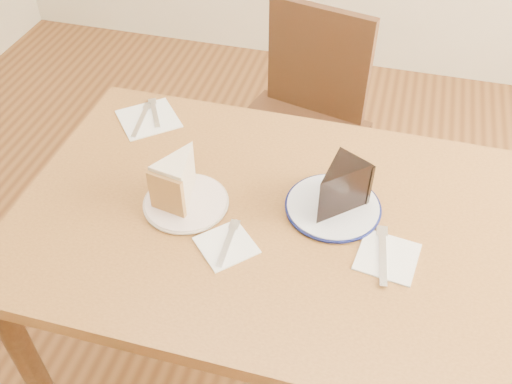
% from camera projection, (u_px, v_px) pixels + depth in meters
% --- Properties ---
extents(ground, '(4.00, 4.00, 0.00)m').
position_uv_depth(ground, '(266.00, 375.00, 1.86)').
color(ground, '#492A13').
rests_on(ground, ground).
extents(table, '(1.20, 0.80, 0.75)m').
position_uv_depth(table, '(270.00, 243.00, 1.41)').
color(table, brown).
rests_on(table, ground).
extents(chair_far, '(0.53, 0.53, 0.89)m').
position_uv_depth(chair_far, '(298.00, 128.00, 2.00)').
color(chair_far, black).
rests_on(chair_far, ground).
extents(plate_cream, '(0.20, 0.20, 0.01)m').
position_uv_depth(plate_cream, '(186.00, 203.00, 1.36)').
color(plate_cream, silver).
rests_on(plate_cream, table).
extents(plate_navy, '(0.22, 0.22, 0.01)m').
position_uv_depth(plate_navy, '(333.00, 207.00, 1.35)').
color(plate_navy, white).
rests_on(plate_navy, table).
extents(carrot_cake, '(0.11, 0.14, 0.10)m').
position_uv_depth(carrot_cake, '(181.00, 177.00, 1.34)').
color(carrot_cake, beige).
rests_on(carrot_cake, plate_cream).
extents(chocolate_cake, '(0.14, 0.16, 0.11)m').
position_uv_depth(chocolate_cake, '(336.00, 192.00, 1.30)').
color(chocolate_cake, black).
rests_on(chocolate_cake, plate_navy).
extents(napkin_cream, '(0.16, 0.16, 0.00)m').
position_uv_depth(napkin_cream, '(226.00, 245.00, 1.27)').
color(napkin_cream, white).
rests_on(napkin_cream, table).
extents(napkin_navy, '(0.14, 0.14, 0.00)m').
position_uv_depth(napkin_navy, '(387.00, 257.00, 1.24)').
color(napkin_navy, white).
rests_on(napkin_navy, table).
extents(napkin_spare, '(0.22, 0.22, 0.00)m').
position_uv_depth(napkin_spare, '(149.00, 119.00, 1.61)').
color(napkin_spare, white).
rests_on(napkin_spare, table).
extents(fork_cream, '(0.02, 0.14, 0.00)m').
position_uv_depth(fork_cream, '(227.00, 243.00, 1.27)').
color(fork_cream, silver).
rests_on(fork_cream, napkin_cream).
extents(knife_navy, '(0.04, 0.17, 0.00)m').
position_uv_depth(knife_navy, '(383.00, 255.00, 1.24)').
color(knife_navy, silver).
rests_on(knife_navy, napkin_navy).
extents(fork_spare, '(0.08, 0.13, 0.00)m').
position_uv_depth(fork_spare, '(155.00, 113.00, 1.62)').
color(fork_spare, silver).
rests_on(fork_spare, napkin_spare).
extents(knife_spare, '(0.04, 0.16, 0.00)m').
position_uv_depth(knife_spare, '(141.00, 120.00, 1.60)').
color(knife_spare, silver).
rests_on(knife_spare, napkin_spare).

